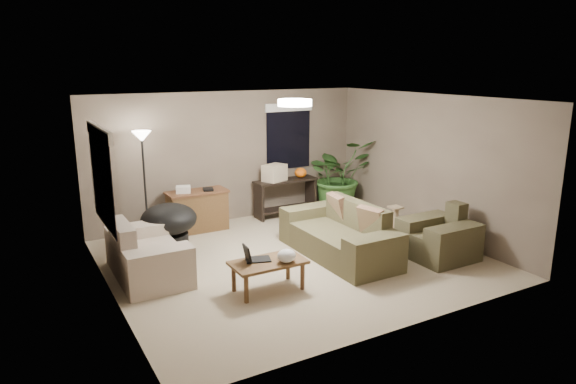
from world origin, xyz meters
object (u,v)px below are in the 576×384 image
coffee_table (268,265)px  console_table (286,195)px  main_sofa (340,238)px  papasan_chair (169,224)px  desk (198,211)px  armchair (439,239)px  cat_scratching_post (395,222)px  floor_lamp (143,150)px  houseplant (338,183)px  loveseat (146,257)px

coffee_table → console_table: bearing=57.0°
main_sofa → console_table: (0.32, 2.38, 0.14)m
coffee_table → papasan_chair: bearing=108.4°
main_sofa → coffee_table: size_ratio=2.20×
desk → armchair: bearing=-47.8°
main_sofa → coffee_table: bearing=-159.4°
armchair → papasan_chair: size_ratio=1.07×
armchair → cat_scratching_post: (0.19, 1.26, -0.08)m
floor_lamp → houseplant: bearing=-1.2°
loveseat → coffee_table: loveseat is taller
armchair → floor_lamp: 5.07m
cat_scratching_post → main_sofa: bearing=-164.0°
houseplant → floor_lamp: bearing=178.8°
loveseat → coffee_table: size_ratio=1.60×
loveseat → papasan_chair: size_ratio=1.71×
main_sofa → desk: (-1.55, 2.33, 0.08)m
coffee_table → cat_scratching_post: bearing=18.4°
floor_lamp → desk: bearing=4.8°
coffee_table → desk: 2.94m
main_sofa → desk: 2.80m
main_sofa → armchair: (1.31, -0.83, 0.00)m
loveseat → console_table: size_ratio=1.23×
loveseat → houseplant: 4.64m
loveseat → papasan_chair: 1.05m
floor_lamp → papasan_chair: bearing=-76.6°
main_sofa → houseplant: (1.46, 2.17, 0.29)m
armchair → houseplant: houseplant is taller
armchair → coffee_table: armchair is taller
floor_lamp → cat_scratching_post: size_ratio=3.82×
desk → houseplant: 3.02m
desk → floor_lamp: 1.54m
loveseat → cat_scratching_post: loveseat is taller
console_table → floor_lamp: (-2.82, -0.12, 1.16)m
main_sofa → loveseat: bearing=166.7°
coffee_table → cat_scratching_post: cat_scratching_post is taller
main_sofa → floor_lamp: floor_lamp is taller
loveseat → cat_scratching_post: 4.44m
coffee_table → desk: desk is taller
loveseat → coffee_table: 1.85m
houseplant → main_sofa: bearing=-124.0°
floor_lamp → coffee_table: bearing=-72.9°
console_table → cat_scratching_post: bearing=-58.8°
coffee_table → houseplant: size_ratio=0.66×
main_sofa → houseplant: 2.63m
papasan_chair → cat_scratching_post: size_ratio=1.88×
console_table → armchair: bearing=-72.8°
papasan_chair → cat_scratching_post: bearing=-16.0°
console_table → houseplant: bearing=-10.3°
loveseat → desk: bearing=50.1°
desk → cat_scratching_post: desk is taller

